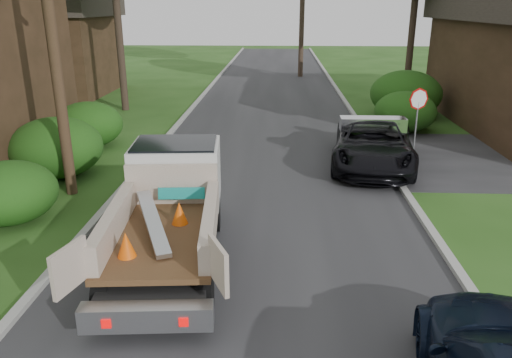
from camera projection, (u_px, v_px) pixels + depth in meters
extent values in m
plane|color=#234914|center=(253.00, 292.00, 9.45)|extent=(120.00, 120.00, 0.00)
cube|color=#28282B|center=(267.00, 148.00, 18.87)|extent=(8.00, 90.00, 0.02)
cube|color=#9E9E99|center=(160.00, 145.00, 19.03)|extent=(0.20, 90.00, 0.12)
cube|color=#9E9E99|center=(376.00, 148.00, 18.67)|extent=(0.20, 90.00, 0.12)
cylinder|color=slate|center=(415.00, 130.00, 17.37)|extent=(0.06, 0.06, 2.00)
cylinder|color=#B20A0A|center=(419.00, 99.00, 17.01)|extent=(0.71, 0.32, 0.76)
cylinder|color=#382619|center=(49.00, 11.00, 12.75)|extent=(0.30, 0.30, 10.00)
cube|color=#322314|center=(49.00, 55.00, 30.04)|extent=(7.00, 7.00, 4.50)
cube|color=#332B26|center=(42.00, 4.00, 29.06)|extent=(7.56, 7.56, 1.40)
ellipsoid|color=#12430F|center=(9.00, 193.00, 12.29)|extent=(2.34, 2.34, 1.53)
ellipsoid|color=#12430F|center=(56.00, 147.00, 15.55)|extent=(2.86, 2.86, 1.87)
ellipsoid|color=#12430F|center=(88.00, 125.00, 18.89)|extent=(2.60, 2.60, 1.70)
ellipsoid|color=#12430F|center=(405.00, 112.00, 21.17)|extent=(2.60, 2.60, 1.70)
ellipsoid|color=#12430F|center=(406.00, 94.00, 23.88)|extent=(3.38, 3.38, 2.21)
cylinder|color=#2D2119|center=(118.00, 19.00, 24.31)|extent=(0.36, 0.36, 9.00)
cylinder|color=#2D2119|center=(413.00, 22.00, 26.57)|extent=(0.36, 0.36, 8.50)
cylinder|color=black|center=(141.00, 215.00, 11.86)|extent=(0.34, 0.84, 0.82)
cylinder|color=black|center=(214.00, 214.00, 11.91)|extent=(0.34, 0.84, 0.82)
cylinder|color=black|center=(104.00, 296.00, 8.58)|extent=(0.34, 0.84, 0.82)
cylinder|color=black|center=(205.00, 294.00, 8.64)|extent=(0.34, 0.84, 0.82)
cube|color=black|center=(168.00, 239.00, 10.28)|extent=(2.25, 5.43, 0.22)
cube|color=silver|center=(177.00, 173.00, 11.83)|extent=(2.14, 1.80, 1.42)
cube|color=black|center=(176.00, 153.00, 11.66)|extent=(1.99, 1.66, 0.50)
cube|color=#472D19|center=(163.00, 238.00, 9.56)|extent=(2.27, 3.44, 0.11)
cube|color=beige|center=(172.00, 184.00, 10.95)|extent=(2.01, 0.26, 0.91)
cube|color=beige|center=(113.00, 223.00, 9.43)|extent=(0.48, 3.11, 0.55)
cube|color=beige|center=(210.00, 222.00, 9.49)|extent=(0.48, 3.11, 0.55)
cube|color=silver|center=(147.00, 317.00, 7.85)|extent=(2.12, 0.49, 0.41)
cube|color=#B20505|center=(106.00, 324.00, 7.67)|extent=(0.15, 0.05, 0.15)
cube|color=#B20505|center=(184.00, 322.00, 7.71)|extent=(0.15, 0.05, 0.15)
cube|color=beige|center=(70.00, 267.00, 7.67)|extent=(0.29, 0.81, 0.73)
cube|color=beige|center=(218.00, 265.00, 7.74)|extent=(0.41, 0.78, 0.73)
cube|color=silver|center=(153.00, 221.00, 9.54)|extent=(1.17, 2.29, 0.42)
cone|color=#F2590A|center=(126.00, 245.00, 8.68)|extent=(0.35, 0.35, 0.46)
cone|color=#F2590A|center=(179.00, 213.00, 10.00)|extent=(0.35, 0.35, 0.46)
cube|color=#148C84|center=(182.00, 193.00, 10.78)|extent=(1.01, 0.17, 0.26)
imported|color=black|center=(373.00, 144.00, 16.62)|extent=(3.39, 5.86, 1.54)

